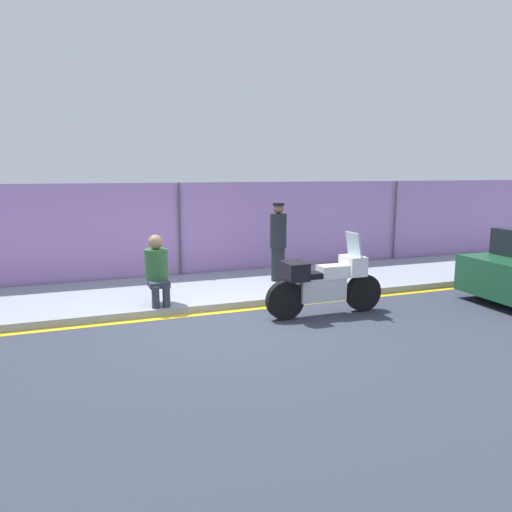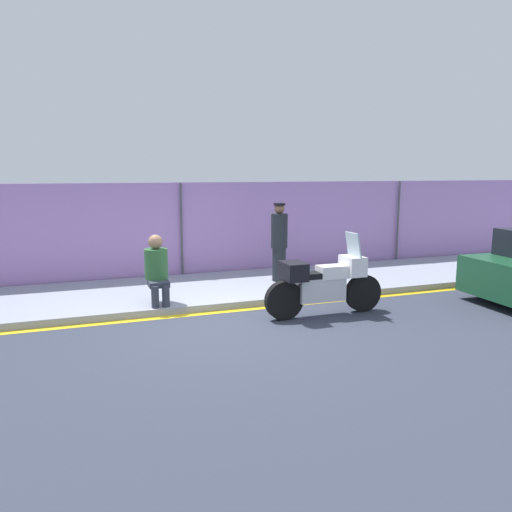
{
  "view_description": "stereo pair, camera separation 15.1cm",
  "coord_description": "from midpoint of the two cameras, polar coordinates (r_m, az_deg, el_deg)",
  "views": [
    {
      "loc": [
        -2.39,
        -7.49,
        2.48
      ],
      "look_at": [
        0.91,
        1.19,
        0.91
      ],
      "focal_mm": 35.0,
      "sensor_mm": 36.0,
      "label": 1
    },
    {
      "loc": [
        -2.25,
        -7.55,
        2.48
      ],
      "look_at": [
        0.91,
        1.19,
        0.91
      ],
      "focal_mm": 35.0,
      "sensor_mm": 36.0,
      "label": 2
    }
  ],
  "objects": [
    {
      "name": "officer_standing",
      "position": [
        10.76,
        3.07,
        1.69
      ],
      "size": [
        0.36,
        0.36,
        1.69
      ],
      "color": "#1E2328",
      "rests_on": "sidewalk"
    },
    {
      "name": "curb_paint_stripe",
      "position": [
        8.97,
        -4.12,
        -6.44
      ],
      "size": [
        43.56,
        0.18,
        0.01
      ],
      "color": "gold",
      "rests_on": "ground_plane"
    },
    {
      "name": "sidewalk",
      "position": [
        10.36,
        -6.39,
        -3.92
      ],
      "size": [
        43.56,
        2.82,
        0.13
      ],
      "color": "#8E93A3",
      "rests_on": "ground_plane"
    },
    {
      "name": "person_seated_on_curb",
      "position": [
        9.11,
        -10.81,
        -1.15
      ],
      "size": [
        0.42,
        0.66,
        1.24
      ],
      "color": "#2D3342",
      "rests_on": "sidewalk"
    },
    {
      "name": "storefront_fence",
      "position": [
        11.62,
        -8.23,
        2.8
      ],
      "size": [
        41.38,
        0.17,
        2.24
      ],
      "color": "#AD7FC6",
      "rests_on": "ground_plane"
    },
    {
      "name": "ground_plane",
      "position": [
        8.25,
        -2.62,
        -7.89
      ],
      "size": [
        120.0,
        120.0,
        0.0
      ],
      "primitive_type": "plane",
      "color": "#333847"
    },
    {
      "name": "motorcycle",
      "position": [
        8.73,
        8.27,
        -3.08
      ],
      "size": [
        2.21,
        0.5,
        1.44
      ],
      "rotation": [
        0.0,
        0.0,
        -0.0
      ],
      "color": "black",
      "rests_on": "ground_plane"
    }
  ]
}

